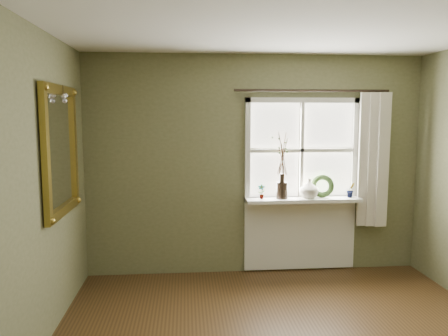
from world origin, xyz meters
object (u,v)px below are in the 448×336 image
object	(u,v)px
dark_jug	(282,190)
cream_vase	(309,188)
wreath	(322,188)
gilt_mirror	(61,150)

from	to	relation	value
dark_jug	cream_vase	distance (m)	0.33
dark_jug	wreath	size ratio (longest dim) A/B	0.71
dark_jug	gilt_mirror	world-z (taller)	gilt_mirror
cream_vase	wreath	world-z (taller)	wreath
dark_jug	cream_vase	world-z (taller)	cream_vase
wreath	gilt_mirror	size ratio (longest dim) A/B	0.23
cream_vase	wreath	distance (m)	0.18
cream_vase	wreath	xyz separation A→B (m)	(0.17, 0.04, -0.01)
gilt_mirror	dark_jug	bearing A→B (deg)	21.60
cream_vase	gilt_mirror	xyz separation A→B (m)	(-2.59, -0.89, 0.54)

